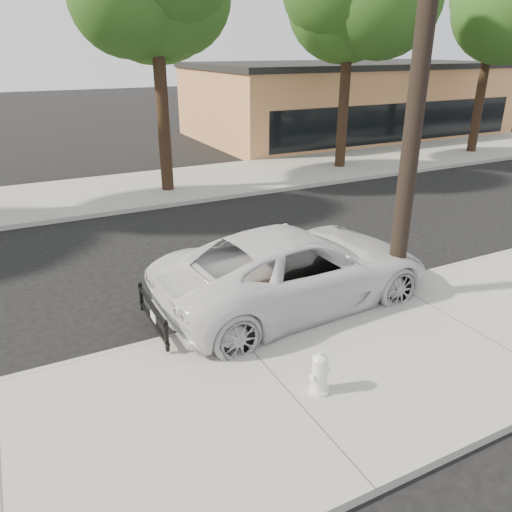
{
  "coord_description": "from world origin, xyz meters",
  "views": [
    {
      "loc": [
        -3.28,
        -9.79,
        5.03
      ],
      "look_at": [
        1.07,
        -1.24,
        1.0
      ],
      "focal_mm": 35.0,
      "sensor_mm": 36.0,
      "label": 1
    }
  ],
  "objects_px": {
    "utility_pole": "(420,67)",
    "traffic_cone": "(400,273)",
    "fire_hydrant": "(319,374)",
    "police_cruiser": "(296,268)"
  },
  "relations": [
    {
      "from": "fire_hydrant",
      "to": "utility_pole",
      "type": "bearing_deg",
      "value": 20.48
    },
    {
      "from": "utility_pole",
      "to": "traffic_cone",
      "type": "xyz_separation_m",
      "value": [
        0.31,
        0.2,
        -4.17
      ]
    },
    {
      "from": "police_cruiser",
      "to": "fire_hydrant",
      "type": "relative_size",
      "value": 8.87
    },
    {
      "from": "fire_hydrant",
      "to": "traffic_cone",
      "type": "xyz_separation_m",
      "value": [
        3.5,
        2.16,
        0.05
      ]
    },
    {
      "from": "police_cruiser",
      "to": "traffic_cone",
      "type": "bearing_deg",
      "value": -111.02
    },
    {
      "from": "utility_pole",
      "to": "traffic_cone",
      "type": "distance_m",
      "value": 4.19
    },
    {
      "from": "traffic_cone",
      "to": "fire_hydrant",
      "type": "bearing_deg",
      "value": -148.35
    },
    {
      "from": "traffic_cone",
      "to": "police_cruiser",
      "type": "bearing_deg",
      "value": 162.3
    },
    {
      "from": "traffic_cone",
      "to": "utility_pole",
      "type": "bearing_deg",
      "value": -147.05
    },
    {
      "from": "utility_pole",
      "to": "traffic_cone",
      "type": "bearing_deg",
      "value": 32.95
    }
  ]
}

